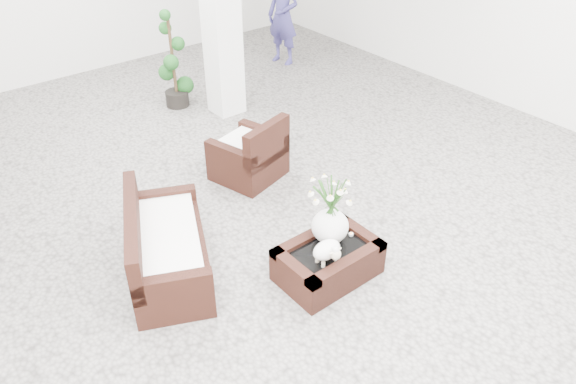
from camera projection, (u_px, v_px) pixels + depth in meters
ground at (282, 238)px, 5.68m from camera, size 11.00×11.00×0.00m
coffee_table at (328, 263)px, 5.14m from camera, size 0.90×0.60×0.31m
sheep_figurine at (327, 252)px, 4.87m from camera, size 0.28×0.23×0.21m
planter_narcissus at (331, 204)px, 4.95m from camera, size 0.44×0.44×0.80m
tealight at (351, 234)px, 5.21m from camera, size 0.04×0.04×0.03m
armchair at (248, 148)px, 6.45m from camera, size 0.87×0.85×0.76m
loveseat at (167, 241)px, 5.07m from camera, size 1.18×1.53×0.73m
topiary at (173, 60)px, 7.86m from camera, size 0.37×0.37×1.39m
shopper at (283, 16)px, 9.24m from camera, size 0.51×0.65×1.58m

